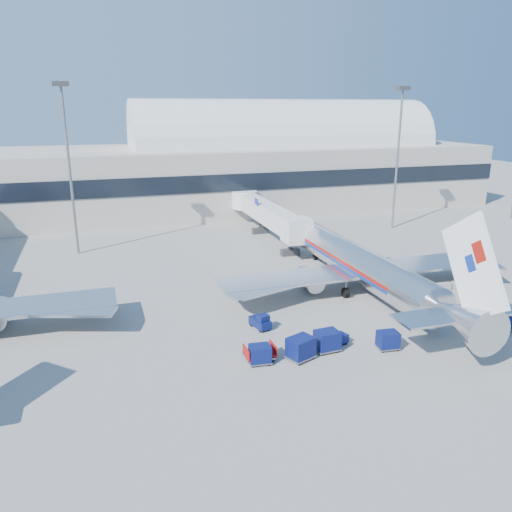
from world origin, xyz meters
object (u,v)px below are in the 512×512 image
object	(u,v)px
jetbridge_near	(265,212)
cart_train_a	(327,340)
mast_west	(67,144)
cart_solo_far	(510,320)
barrier_mid	(463,284)
cart_open_red	(260,355)
cart_train_c	(260,354)
mast_east	(399,138)
barrier_far	(488,281)
airliner_main	(364,266)
tug_lead	(335,338)
tug_right	(415,306)
cart_solo_near	(388,340)
cart_train_b	(301,348)
barrier_near	(439,287)
tug_left	(261,322)

from	to	relation	value
jetbridge_near	cart_train_a	bearing A→B (deg)	-101.11
mast_west	cart_solo_far	size ratio (longest dim) A/B	9.57
barrier_mid	cart_open_red	distance (m)	28.28
cart_train_c	cart_open_red	xyz separation A→B (m)	(0.17, 0.50, -0.36)
cart_train_a	mast_east	bearing A→B (deg)	47.10
jetbridge_near	barrier_far	size ratio (longest dim) A/B	9.17
airliner_main	barrier_far	bearing A→B (deg)	-9.74
cart_open_red	barrier_mid	bearing A→B (deg)	16.89
cart_train_c	barrier_far	bearing A→B (deg)	22.80
tug_lead	barrier_far	bearing A→B (deg)	2.52
airliner_main	cart_train_a	distance (m)	15.21
tug_right	cart_train_a	world-z (taller)	cart_train_a
airliner_main	cart_train_c	xyz separation A→B (m)	(-15.76, -11.77, -2.11)
airliner_main	cart_solo_near	bearing A→B (deg)	-110.77
cart_train_a	cart_train_c	distance (m)	5.96
jetbridge_near	cart_solo_near	bearing A→B (deg)	-93.55
airliner_main	cart_train_b	distance (m)	17.46
cart_train_b	cart_train_c	distance (m)	3.34
jetbridge_near	barrier_near	distance (m)	30.82
barrier_near	tug_lead	xyz separation A→B (m)	(-16.72, -8.22, 0.19)
mast_east	barrier_near	size ratio (longest dim) A/B	7.53
mast_west	tug_right	distance (m)	47.53
barrier_far	cart_train_b	xyz separation A→B (m)	(-27.04, -9.59, 0.55)
barrier_mid	jetbridge_near	bearing A→B (deg)	115.44
jetbridge_near	tug_right	bearing A→B (deg)	-82.38
airliner_main	cart_solo_near	world-z (taller)	airliner_main
cart_train_c	airliner_main	bearing A→B (deg)	42.59
cart_train_a	mast_west	bearing A→B (deg)	114.65
cart_train_b	cart_solo_far	world-z (taller)	cart_train_b
cart_solo_far	jetbridge_near	bearing A→B (deg)	132.36
airliner_main	cart_solo_near	distance (m)	13.76
barrier_far	cart_solo_far	world-z (taller)	cart_solo_far
tug_right	cart_train_a	bearing A→B (deg)	-111.48
jetbridge_near	barrier_far	bearing A→B (deg)	-59.45
barrier_near	cart_train_c	bearing A→B (deg)	-158.70
barrier_mid	barrier_far	world-z (taller)	same
barrier_mid	tug_right	xyz separation A→B (m)	(-9.29, -4.17, 0.21)
mast_east	cart_train_a	size ratio (longest dim) A/B	10.68
airliner_main	barrier_far	world-z (taller)	airliner_main
barrier_mid	cart_train_b	size ratio (longest dim) A/B	1.17
tug_right	tug_left	size ratio (longest dim) A/B	0.97
jetbridge_near	cart_train_a	world-z (taller)	jetbridge_near
mast_west	tug_left	distance (m)	37.86
tug_left	cart_solo_near	distance (m)	11.35
cart_solo_near	airliner_main	bearing A→B (deg)	75.11
barrier_near	cart_train_b	world-z (taller)	cart_train_b
jetbridge_near	tug_left	distance (m)	33.99
mast_east	tug_lead	bearing A→B (deg)	-128.41
barrier_far	mast_east	bearing A→B (deg)	79.08
tug_lead	mast_west	bearing A→B (deg)	103.55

